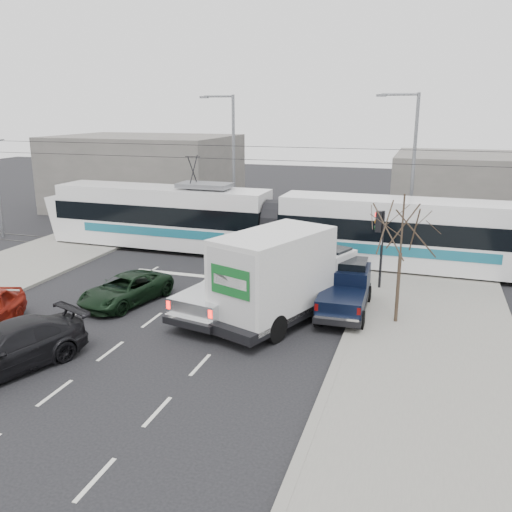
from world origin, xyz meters
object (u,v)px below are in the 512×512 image
(street_lamp_far, at_px, (231,156))
(navy_pickup, at_px, (346,288))
(box_truck, at_px, (283,276))
(green_car, at_px, (126,289))
(dark_car, at_px, (6,349))
(tram, at_px, (274,224))
(silver_pickup, at_px, (236,285))
(bare_tree, at_px, (402,230))
(street_lamp_near, at_px, (410,164))
(traffic_signal, at_px, (380,233))

(street_lamp_far, xyz_separation_m, navy_pickup, (9.68, -12.64, -4.10))
(box_truck, height_order, green_car, box_truck)
(dark_car, bearing_deg, box_truck, 64.65)
(tram, relative_size, silver_pickup, 4.12)
(dark_car, bearing_deg, navy_pickup, 63.07)
(bare_tree, distance_m, dark_car, 14.31)
(silver_pickup, relative_size, navy_pickup, 1.34)
(box_truck, bearing_deg, tram, 129.29)
(bare_tree, bearing_deg, street_lamp_near, 91.42)
(traffic_signal, relative_size, street_lamp_far, 0.40)
(tram, bearing_deg, street_lamp_far, 130.30)
(silver_pickup, height_order, green_car, silver_pickup)
(green_car, height_order, dark_car, dark_car)
(green_car, bearing_deg, street_lamp_near, 61.35)
(silver_pickup, relative_size, green_car, 1.47)
(traffic_signal, relative_size, street_lamp_near, 0.40)
(box_truck, bearing_deg, bare_tree, 31.45)
(traffic_signal, xyz_separation_m, street_lamp_near, (0.84, 7.50, 2.37))
(street_lamp_near, distance_m, tram, 8.41)
(navy_pickup, bearing_deg, silver_pickup, -165.22)
(dark_car, bearing_deg, street_lamp_far, 111.35)
(street_lamp_near, relative_size, box_truck, 1.16)
(box_truck, distance_m, dark_car, 10.14)
(silver_pickup, distance_m, navy_pickup, 4.52)
(silver_pickup, bearing_deg, tram, 107.10)
(tram, bearing_deg, bare_tree, -46.58)
(silver_pickup, bearing_deg, green_car, -160.52)
(street_lamp_near, distance_m, navy_pickup, 11.55)
(navy_pickup, xyz_separation_m, green_car, (-9.19, -1.92, -0.39))
(navy_pickup, distance_m, dark_car, 12.85)
(traffic_signal, height_order, box_truck, traffic_signal)
(tram, distance_m, box_truck, 9.11)
(street_lamp_far, bearing_deg, dark_car, -89.61)
(street_lamp_far, height_order, tram, street_lamp_far)
(bare_tree, bearing_deg, green_car, -174.64)
(box_truck, bearing_deg, silver_pickup, -168.70)
(box_truck, xyz_separation_m, green_car, (-6.95, -0.27, -1.19))
(tram, bearing_deg, traffic_signal, -31.56)
(street_lamp_far, height_order, silver_pickup, street_lamp_far)
(tram, distance_m, green_car, 9.92)
(tram, xyz_separation_m, green_car, (-4.12, -8.93, -1.34))
(tram, xyz_separation_m, navy_pickup, (5.07, -7.00, -0.95))
(street_lamp_far, xyz_separation_m, box_truck, (7.44, -14.29, -3.30))
(box_truck, height_order, dark_car, box_truck)
(silver_pickup, xyz_separation_m, navy_pickup, (4.33, 1.29, -0.12))
(tram, distance_m, dark_car, 16.29)
(tram, distance_m, silver_pickup, 8.37)
(navy_pickup, bearing_deg, box_truck, -145.36)
(traffic_signal, height_order, green_car, traffic_signal)
(street_lamp_far, bearing_deg, box_truck, -62.51)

